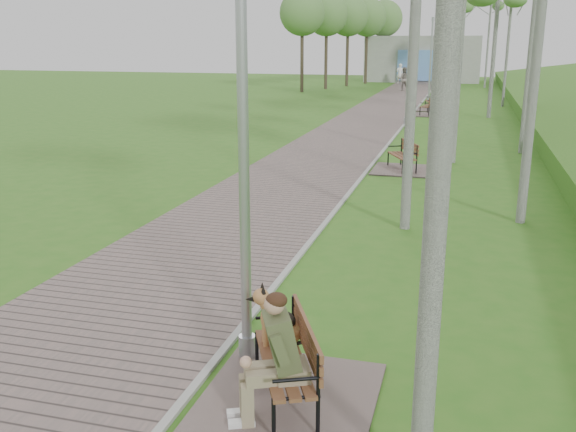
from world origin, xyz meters
name	(u,v)px	position (x,y,z in m)	size (l,w,h in m)	color
ground	(291,267)	(0.00, 0.00, 0.00)	(120.00, 120.00, 0.00)	#326C1C
walkway	(373,117)	(-1.75, 21.50, 0.02)	(3.50, 67.00, 0.04)	#695A55
kerb	(409,119)	(0.00, 21.50, 0.03)	(0.10, 67.00, 0.05)	#999993
building_north	(423,59)	(-1.50, 50.97, 1.99)	(10.00, 5.20, 4.00)	#9E9E99
bench_main	(279,364)	(0.96, -4.05, 0.44)	(1.81, 2.01, 1.58)	#695A55
bench_second	(402,164)	(0.94, 8.76, 0.19)	(1.72, 1.91, 1.05)	#695A55
bench_third	(431,106)	(0.78, 25.95, 0.20)	(1.79, 1.99, 1.10)	#695A55
bench_far	(428,111)	(0.77, 23.44, 0.21)	(1.87, 2.08, 1.15)	#695A55
lamp_post_near	(244,157)	(0.33, -3.23, 2.44)	(0.20, 0.20, 5.22)	#A2A5AA
lamp_post_second	(409,62)	(0.08, 19.15, 2.74)	(0.23, 0.23, 5.85)	#A2A5AA
lamp_post_third	(431,62)	(0.28, 31.73, 2.34)	(0.19, 0.19, 5.00)	#A2A5AA
pedestrian_near	(400,74)	(-3.12, 46.95, 0.85)	(0.62, 0.41, 1.70)	white
pedestrian_far	(404,79)	(-1.99, 38.80, 0.87)	(0.84, 0.66, 1.73)	gray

